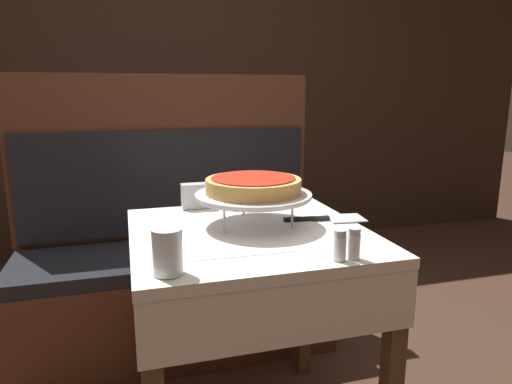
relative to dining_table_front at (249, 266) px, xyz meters
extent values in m
cube|color=beige|center=(0.00, 0.00, 0.10)|extent=(0.72, 0.72, 0.03)
cube|color=white|center=(0.00, 0.00, 0.12)|extent=(0.44, 0.44, 0.00)
cube|color=beige|center=(0.00, 0.00, 0.00)|extent=(0.71, 0.71, 0.17)
cube|color=#4C331E|center=(-0.32, 0.32, -0.27)|extent=(0.05, 0.05, 0.72)
cube|color=#4C331E|center=(0.32, 0.32, -0.27)|extent=(0.05, 0.05, 0.72)
cube|color=#194799|center=(-0.29, 1.64, 0.11)|extent=(0.71, 0.71, 0.03)
cube|color=white|center=(-0.29, 1.64, 0.13)|extent=(0.44, 0.44, 0.00)
cube|color=#194799|center=(-0.29, 1.64, 0.04)|extent=(0.70, 0.70, 0.12)
cube|color=#4C331E|center=(-0.61, 1.32, -0.27)|extent=(0.05, 0.05, 0.73)
cube|color=#4C331E|center=(0.02, 1.32, -0.27)|extent=(0.05, 0.05, 0.73)
cube|color=#4C331E|center=(-0.61, 1.95, -0.27)|extent=(0.05, 0.05, 0.73)
cube|color=#4C331E|center=(0.02, 1.95, -0.27)|extent=(0.05, 0.05, 0.73)
cube|color=#4C2819|center=(-0.17, 0.67, -0.43)|extent=(1.39, 0.50, 0.42)
cube|color=black|center=(-0.17, 0.67, -0.19)|extent=(1.36, 0.49, 0.06)
cube|color=#4C2819|center=(-0.17, 0.89, 0.23)|extent=(1.39, 0.06, 0.77)
cube|color=black|center=(-0.17, 0.85, 0.11)|extent=(1.34, 0.02, 0.49)
cube|color=black|center=(0.00, 2.10, 0.56)|extent=(6.00, 0.04, 2.40)
cylinder|color=#ADADB2|center=(0.03, 0.17, 0.16)|extent=(0.01, 0.01, 0.09)
cylinder|color=#ADADB2|center=(-0.08, -0.02, 0.16)|extent=(0.01, 0.01, 0.09)
cylinder|color=#ADADB2|center=(0.13, -0.02, 0.16)|extent=(0.01, 0.01, 0.09)
cylinder|color=#ADADB2|center=(0.03, 0.04, 0.20)|extent=(0.25, 0.25, 0.01)
cylinder|color=silver|center=(0.03, 0.04, 0.21)|extent=(0.36, 0.36, 0.01)
cylinder|color=silver|center=(0.03, 0.04, 0.22)|extent=(0.37, 0.37, 0.01)
cylinder|color=tan|center=(0.03, 0.04, 0.25)|extent=(0.30, 0.30, 0.05)
cylinder|color=#A82314|center=(0.03, 0.04, 0.27)|extent=(0.26, 0.26, 0.01)
cube|color=#BCBCC1|center=(0.34, 0.03, 0.12)|extent=(0.13, 0.11, 0.00)
cube|color=black|center=(0.21, 0.04, 0.13)|extent=(0.15, 0.04, 0.01)
cylinder|color=silver|center=(-0.27, -0.29, 0.17)|extent=(0.07, 0.07, 0.11)
cylinder|color=silver|center=(0.15, -0.32, 0.15)|extent=(0.03, 0.03, 0.06)
cylinder|color=#B7B7BC|center=(0.15, -0.32, 0.19)|extent=(0.03, 0.03, 0.02)
cylinder|color=silver|center=(0.19, -0.32, 0.15)|extent=(0.03, 0.03, 0.06)
cylinder|color=#B7B7BC|center=(0.19, -0.32, 0.19)|extent=(0.03, 0.03, 0.02)
cube|color=#B2B2B7|center=(-0.12, 0.31, 0.16)|extent=(0.10, 0.05, 0.09)
cube|color=black|center=(-0.38, 1.60, 0.14)|extent=(0.14, 0.14, 0.03)
cylinder|color=black|center=(-0.38, 1.60, 0.23)|extent=(0.01, 0.01, 0.14)
cylinder|color=white|center=(-0.38, 1.64, 0.21)|extent=(0.04, 0.04, 0.11)
cylinder|color=gold|center=(-0.42, 1.57, 0.21)|extent=(0.04, 0.04, 0.11)
cylinder|color=#99194C|center=(-0.34, 1.57, 0.21)|extent=(0.04, 0.04, 0.11)
camera|label=1|loc=(-0.35, -1.30, 0.53)|focal=32.00mm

